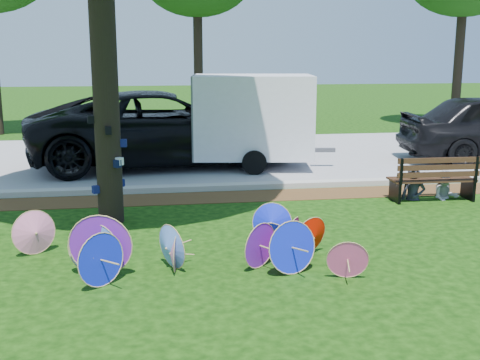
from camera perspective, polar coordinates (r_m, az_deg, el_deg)
The scene contains 10 objects.
ground at distance 8.06m, azimuth -1.48°, elevation -9.38°, with size 90.00×90.00×0.00m, color black.
mulch_strip at distance 12.34m, azimuth -3.98°, elevation -1.70°, with size 90.00×1.00×0.01m, color #472D16.
curb at distance 13.00m, azimuth -4.22°, elevation -0.73°, with size 90.00×0.30×0.12m, color #B7B5AD.
street at distance 17.08m, azimuth -5.23°, elevation 2.18°, with size 90.00×8.00×0.01m, color gray.
parasol_pile at distance 8.41m, azimuth -4.80°, elevation -5.96°, with size 4.87×2.01×0.87m.
black_van at distance 15.92m, azimuth -7.30°, elevation 4.90°, with size 3.20×6.95×1.93m, color black.
cargo_trailer at distance 15.35m, azimuth 1.25°, elevation 6.08°, with size 2.94×1.86×2.66m, color white.
park_bench at distance 12.68m, azimuth 17.71°, elevation 0.19°, with size 1.73×0.66×0.90m, color black, non-canonical shape.
person_left at distance 12.54m, azimuth 16.23°, elevation 1.10°, with size 0.48×0.31×1.31m, color #313343.
person_right at distance 12.86m, azimuth 19.04°, elevation 0.75°, with size 0.54×0.42×1.12m, color silver.
Camera 1 is at (-0.88, -7.44, 2.97)m, focal length 45.00 mm.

